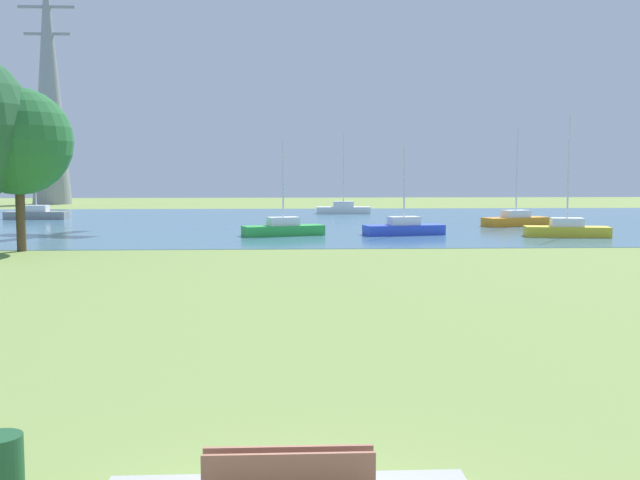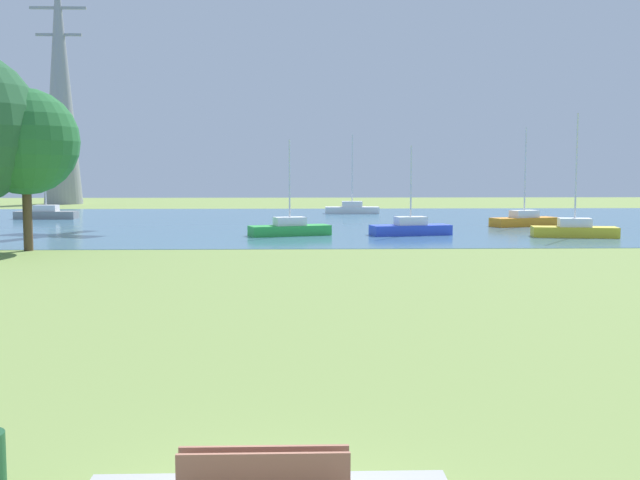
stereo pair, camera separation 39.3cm
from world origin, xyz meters
The scene contains 10 objects.
ground_plane centered at (0.00, 22.00, 0.00)m, with size 160.00×160.00×0.00m, color #7F994C.
water_surface centered at (0.00, 50.00, 0.01)m, with size 140.00×40.00×0.02m, color teal.
sailboat_white centered at (5.41, 61.05, 0.46)m, with size 4.83×1.61×7.07m.
sailboat_blue centered at (7.24, 38.06, 0.45)m, with size 5.00×2.43×5.34m.
sailboat_green centered at (-0.01, 37.91, 0.45)m, with size 5.03×2.92×5.67m.
sailboat_yellow centered at (16.57, 36.30, 0.46)m, with size 4.99×2.30×7.16m.
sailboat_orange centered at (16.23, 45.08, 0.46)m, with size 5.02×3.04×6.82m.
sailboat_gray centered at (-19.63, 54.39, 0.45)m, with size 4.84×1.63×6.15m.
tree_west_near centered at (-12.64, 29.79, 5.25)m, with size 5.12×5.12×7.83m.
electricity_pylon centered at (-26.68, 82.71, 13.97)m, with size 6.40×4.40×27.91m.
Camera 1 is at (-0.05, -7.79, 3.89)m, focal length 43.21 mm.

